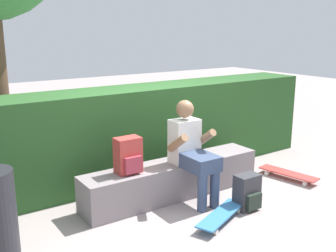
# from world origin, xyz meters

# --- Properties ---
(ground_plane) EXTENTS (24.00, 24.00, 0.00)m
(ground_plane) POSITION_xyz_m (0.00, 0.00, 0.00)
(ground_plane) COLOR gray
(bench_main) EXTENTS (2.31, 0.43, 0.43)m
(bench_main) POSITION_xyz_m (0.00, 0.28, 0.21)
(bench_main) COLOR gray
(bench_main) RESTS_ON ground
(person_skater) EXTENTS (0.49, 0.62, 1.18)m
(person_skater) POSITION_xyz_m (0.11, 0.08, 0.63)
(person_skater) COLOR white
(person_skater) RESTS_ON ground
(skateboard_near_person) EXTENTS (0.82, 0.49, 0.09)m
(skateboard_near_person) POSITION_xyz_m (0.04, -0.55, 0.07)
(skateboard_near_person) COLOR teal
(skateboard_near_person) RESTS_ON ground
(skateboard_beside_bench) EXTENTS (0.35, 0.82, 0.09)m
(skateboard_beside_bench) POSITION_xyz_m (1.60, -0.13, 0.07)
(skateboard_beside_bench) COLOR #BC3833
(skateboard_beside_bench) RESTS_ON ground
(backpack_on_bench) EXTENTS (0.28, 0.23, 0.40)m
(backpack_on_bench) POSITION_xyz_m (-0.61, 0.27, 0.62)
(backpack_on_bench) COLOR #B23833
(backpack_on_bench) RESTS_ON bench_main
(backpack_on_ground) EXTENTS (0.28, 0.23, 0.40)m
(backpack_on_ground) POSITION_xyz_m (0.48, -0.48, 0.19)
(backpack_on_ground) COLOR #333338
(backpack_on_ground) RESTS_ON ground
(hedge_row) EXTENTS (5.50, 0.70, 1.22)m
(hedge_row) POSITION_xyz_m (0.04, 1.14, 0.61)
(hedge_row) COLOR #275023
(hedge_row) RESTS_ON ground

